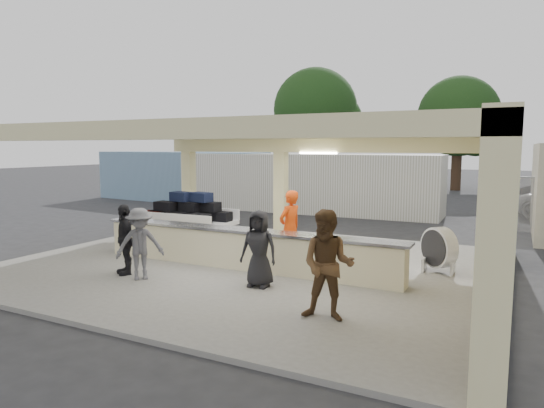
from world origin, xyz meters
The scene contains 14 objects.
ground centered at (0.00, 0.00, 0.00)m, with size 120.00×120.00×0.00m, color #252527.
pavilion centered at (0.21, 0.66, 1.35)m, with size 12.01×10.00×3.55m.
baggage_counter centered at (0.00, -0.50, 0.59)m, with size 8.20×0.58×0.98m.
luggage_cart centered at (-3.10, 1.42, 0.97)m, with size 2.80×1.80×1.60m.
drum_fan centered at (4.38, 1.31, 0.68)m, with size 0.94×0.90×1.09m.
baggage_handler centered at (0.92, 0.30, 1.06)m, with size 0.70×0.38×1.91m, color #DC3F0B.
passenger_a centered at (3.14, -2.92, 1.06)m, with size 0.94×0.41×1.93m, color brown.
passenger_b centered at (-2.19, -2.21, 0.93)m, with size 0.97×0.35×1.66m, color black.
passenger_c centered at (-1.54, -2.42, 0.91)m, with size 1.05×0.37×1.63m, color #535358.
passenger_d centered at (1.11, -1.68, 0.93)m, with size 0.81×0.33×1.66m, color black.
container_white centered at (-3.13, 10.74, 1.37)m, with size 12.64×2.53×2.74m, color white.
container_blue centered at (-11.23, 11.56, 1.40)m, with size 10.74×2.58×2.79m, color #6F94B1.
tree_left centered at (-7.68, 24.16, 5.59)m, with size 6.60×6.30×9.00m.
tree_mid centered at (2.32, 26.16, 4.96)m, with size 6.00×5.60×8.00m.
Camera 1 is at (5.99, -10.61, 3.10)m, focal length 32.00 mm.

